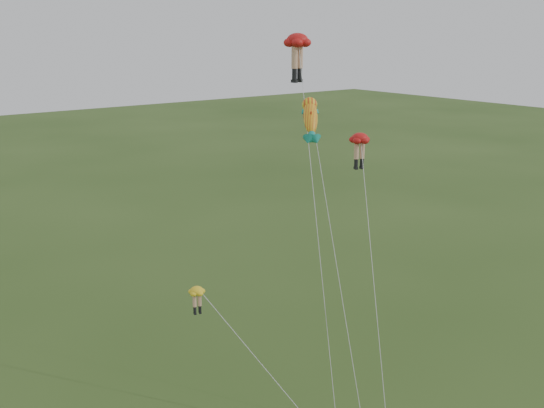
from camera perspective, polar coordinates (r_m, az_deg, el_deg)
legs_kite_red_high at (r=36.04m, az=2.44°, el=14.45°), size 4.40×8.89×21.00m
legs_kite_red_mid at (r=37.06m, az=8.31°, el=5.40°), size 5.29×8.21×15.20m
legs_kite_yellow at (r=28.97m, az=-5.98°, el=-9.58°), size 5.90×5.86×9.60m
fish_kite at (r=34.27m, az=3.67°, el=8.08°), size 3.04×8.44×17.72m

